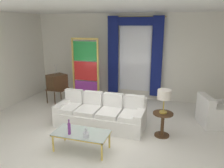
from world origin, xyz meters
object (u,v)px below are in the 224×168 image
Objects in this scene: round_side_table at (163,122)px; vintage_tv at (57,82)px; coffee_table at (81,134)px; bottle_crystal_tall at (69,128)px; table_lamp_brass at (164,96)px; bottle_blue_decanter at (86,134)px; peacock_figurine at (96,102)px; couch_white_long at (101,114)px; armchair_white at (214,114)px; stained_glass_divider at (86,72)px.

vintage_tv is at bearing 159.68° from round_side_table.
bottle_crystal_tall reaches higher than coffee_table.
vintage_tv reaches higher than coffee_table.
bottle_blue_decanter is at bearing -137.55° from table_lamp_brass.
peacock_figurine is (-0.77, 2.53, -0.26)m from bottle_blue_decanter.
bottle_crystal_tall is at bearing -97.27° from couch_white_long.
table_lamp_brass is (2.19, -1.24, 0.81)m from peacock_figurine.
bottle_crystal_tall is 3.88m from armchair_white.
couch_white_long reaches higher than bottle_blue_decanter.
vintage_tv reaches higher than table_lamp_brass.
stained_glass_divider is 3.67× the size of peacock_figurine.
bottle_crystal_tall is at bearing -144.54° from coffee_table.
round_side_table is (2.19, -1.24, 0.14)m from peacock_figurine.
stained_glass_divider is 3.29m from round_side_table.
vintage_tv is 0.61× the size of stained_glass_divider.
coffee_table is 2.45m from peacock_figurine.
round_side_table is (3.63, -1.34, -0.37)m from vintage_tv.
stained_glass_divider is at bearing 107.17° from bottle_crystal_tall.
bottle_crystal_tall reaches higher than bottle_blue_decanter.
stained_glass_divider is (0.90, 0.36, 0.33)m from vintage_tv.
vintage_tv is at bearing 124.78° from bottle_crystal_tall.
vintage_tv is at bearing 159.68° from table_lamp_brass.
round_side_table is at bearing 42.45° from bottle_blue_decanter.
round_side_table is at bearing -140.08° from armchair_white.
bottle_crystal_tall is (-0.38, 0.02, 0.07)m from bottle_blue_decanter.
vintage_tv is at bearing -158.13° from stained_glass_divider.
stained_glass_divider reaches higher than table_lamp_brass.
stained_glass_divider is at bearing 170.91° from armchair_white.
round_side_table is 1.04× the size of table_lamp_brass.
couch_white_long is 1.48m from bottle_blue_decanter.
couch_white_long is at bearing 90.81° from coffee_table.
bottle_blue_decanter is 0.34× the size of peacock_figurine.
table_lamp_brass is (1.60, 1.14, 0.66)m from coffee_table.
stained_glass_divider reaches higher than peacock_figurine.
bottle_blue_decanter is 3.59m from armchair_white.
coffee_table is (0.02, -1.29, 0.06)m from couch_white_long.
round_side_table is (1.62, -0.15, 0.05)m from couch_white_long.
round_side_table is at bearing 180.00° from table_lamp_brass.
peacock_figurine is at bearing 103.85° from coffee_table.
armchair_white is at bearing 39.92° from round_side_table.
armchair_white reaches higher than bottle_blue_decanter.
coffee_table is at bearing -68.42° from stained_glass_divider.
table_lamp_brass is at bearing -32.01° from stained_glass_divider.
bottle_crystal_tall is at bearing -55.22° from vintage_tv.
bottle_blue_decanter is at bearing -50.13° from vintage_tv.
round_side_table is (1.60, 1.14, -0.02)m from coffee_table.
stained_glass_divider is at bearing 139.00° from peacock_figurine.
peacock_figurine is 2.64m from table_lamp_brass.
armchair_white is at bearing -3.26° from vintage_tv.
coffee_table is 1.97× the size of round_side_table.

